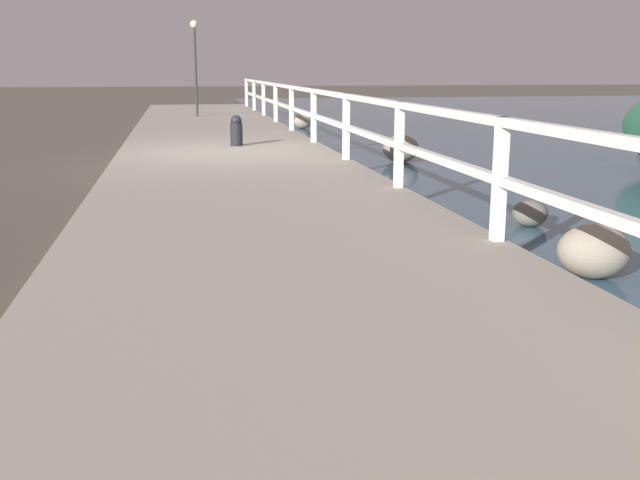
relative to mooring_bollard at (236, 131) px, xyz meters
The scene contains 9 objects.
ground_plane 1.20m from the mooring_bollard, 103.06° to the right, with size 120.00×120.00×0.00m, color #4C473D.
dock_walkway 1.15m from the mooring_bollard, 103.06° to the right, with size 3.79×36.00×0.24m.
railing 1.92m from the mooring_bollard, 33.98° to the right, with size 0.10×32.50×1.04m.
boulder_upstream 3.11m from the mooring_bollard, 21.12° to the right, with size 0.66×0.60×0.50m.
boulder_far_strip 7.34m from the mooring_bollard, 69.00° to the right, with size 0.39×0.35×0.29m.
boulder_near_dock 7.33m from the mooring_bollard, 70.91° to the left, with size 0.54×0.49×0.41m.
boulder_downstream 9.11m from the mooring_bollard, 75.94° to the right, with size 0.59×0.53×0.44m.
mooring_bollard is the anchor object (origin of this frame).
dock_lamp 9.32m from the mooring_bollard, 93.08° to the left, with size 0.23×0.23×2.82m.
Camera 1 is at (-0.82, -13.18, 1.67)m, focal length 42.00 mm.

